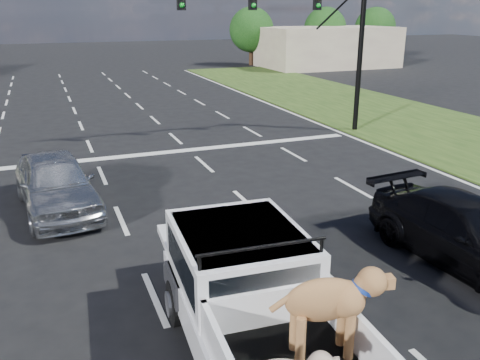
# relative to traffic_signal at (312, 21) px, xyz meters

# --- Properties ---
(ground) EXTENTS (160.00, 160.00, 0.00)m
(ground) POSITION_rel_traffic_signal_xyz_m (-7.20, -10.50, -4.73)
(ground) COLOR black
(ground) RESTS_ON ground
(road_markings) EXTENTS (17.75, 60.00, 0.01)m
(road_markings) POSITION_rel_traffic_signal_xyz_m (-7.20, -3.94, -4.72)
(road_markings) COLOR silver
(road_markings) RESTS_ON ground
(traffic_signal) EXTENTS (9.11, 0.31, 7.00)m
(traffic_signal) POSITION_rel_traffic_signal_xyz_m (0.00, 0.00, 0.00)
(traffic_signal) COLOR black
(traffic_signal) RESTS_ON ground
(building_right) EXTENTS (12.00, 7.00, 3.60)m
(building_right) POSITION_rel_traffic_signal_xyz_m (14.80, 23.50, -2.93)
(building_right) COLOR beige
(building_right) RESTS_ON ground
(tree_far_d) EXTENTS (4.20, 4.20, 5.40)m
(tree_far_d) POSITION_rel_traffic_signal_xyz_m (8.80, 27.50, -1.44)
(tree_far_d) COLOR #332114
(tree_far_d) RESTS_ON ground
(tree_far_e) EXTENTS (4.20, 4.20, 5.40)m
(tree_far_e) POSITION_rel_traffic_signal_xyz_m (16.80, 27.50, -1.44)
(tree_far_e) COLOR #332114
(tree_far_e) RESTS_ON ground
(tree_far_f) EXTENTS (4.20, 4.20, 5.40)m
(tree_far_f) POSITION_rel_traffic_signal_xyz_m (22.80, 27.50, -1.44)
(tree_far_f) COLOR #332114
(tree_far_f) RESTS_ON ground
(pickup_truck) EXTENTS (2.45, 5.75, 2.11)m
(pickup_truck) POSITION_rel_traffic_signal_xyz_m (-7.88, -13.15, -3.72)
(pickup_truck) COLOR black
(pickup_truck) RESTS_ON ground
(silver_sedan) EXTENTS (2.33, 4.73, 1.55)m
(silver_sedan) POSITION_rel_traffic_signal_xyz_m (-10.40, -5.16, -3.95)
(silver_sedan) COLOR #A8ABAF
(silver_sedan) RESTS_ON ground
(black_coupe) EXTENTS (2.35, 4.96, 1.40)m
(black_coupe) POSITION_rel_traffic_signal_xyz_m (-2.45, -11.53, -4.03)
(black_coupe) COLOR black
(black_coupe) RESTS_ON ground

